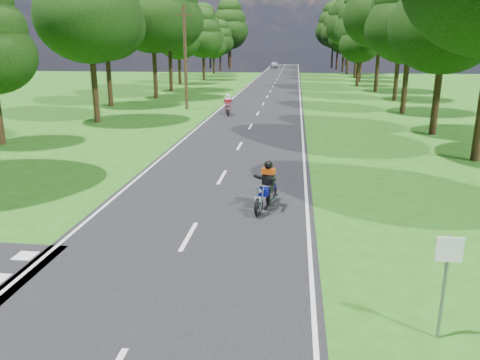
# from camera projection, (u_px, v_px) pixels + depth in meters

# --- Properties ---
(ground) EXTENTS (160.00, 160.00, 0.00)m
(ground) POSITION_uv_depth(u_px,v_px,m) (170.00, 270.00, 11.00)
(ground) COLOR #2A5413
(ground) RESTS_ON ground
(main_road) EXTENTS (7.00, 140.00, 0.02)m
(main_road) POSITION_uv_depth(u_px,v_px,m) (273.00, 87.00, 58.68)
(main_road) COLOR black
(main_road) RESTS_ON ground
(road_markings) EXTENTS (7.40, 140.00, 0.01)m
(road_markings) POSITION_uv_depth(u_px,v_px,m) (271.00, 88.00, 56.91)
(road_markings) COLOR silver
(road_markings) RESTS_ON main_road
(treeline) EXTENTS (40.00, 115.35, 14.78)m
(treeline) POSITION_uv_depth(u_px,v_px,m) (288.00, 21.00, 65.82)
(treeline) COLOR black
(treeline) RESTS_ON ground
(telegraph_pole) EXTENTS (1.20, 0.26, 8.00)m
(telegraph_pole) POSITION_uv_depth(u_px,v_px,m) (185.00, 58.00, 37.24)
(telegraph_pole) COLOR #382616
(telegraph_pole) RESTS_ON ground
(road_sign) EXTENTS (0.45, 0.07, 2.00)m
(road_sign) POSITION_uv_depth(u_px,v_px,m) (446.00, 271.00, 8.09)
(road_sign) COLOR slate
(road_sign) RESTS_ON ground
(rider_near_blue) EXTENTS (1.04, 1.94, 1.54)m
(rider_near_blue) POSITION_uv_depth(u_px,v_px,m) (266.00, 185.00, 14.89)
(rider_near_blue) COLOR #0C1285
(rider_near_blue) RESTS_ON main_road
(rider_far_red) EXTENTS (0.90, 1.95, 1.57)m
(rider_far_red) POSITION_uv_depth(u_px,v_px,m) (228.00, 104.00, 34.86)
(rider_far_red) COLOR #A10C1E
(rider_far_red) RESTS_ON main_road
(distant_car) EXTENTS (2.21, 4.28, 1.39)m
(distant_car) POSITION_uv_depth(u_px,v_px,m) (274.00, 65.00, 104.26)
(distant_car) COLOR silver
(distant_car) RESTS_ON main_road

